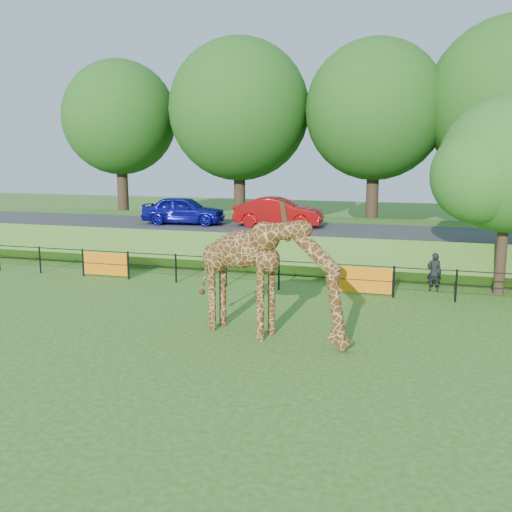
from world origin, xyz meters
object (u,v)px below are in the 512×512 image
(giraffe, at_px, (271,279))
(car_red, at_px, (278,212))
(car_blue, at_px, (184,210))
(visitor, at_px, (434,272))
(tree_east, at_px, (511,170))

(giraffe, height_order, car_red, giraffe)
(car_blue, bearing_deg, giraffe, -152.32)
(giraffe, xyz_separation_m, visitor, (4.24, 6.62, -0.93))
(car_red, bearing_deg, visitor, -127.53)
(giraffe, relative_size, car_blue, 1.14)
(visitor, bearing_deg, giraffe, 59.05)
(car_red, distance_m, tree_east, 10.58)
(car_blue, height_order, visitor, car_blue)
(visitor, bearing_deg, car_red, -33.87)
(car_blue, bearing_deg, tree_east, -112.74)
(giraffe, xyz_separation_m, car_blue, (-7.29, 11.16, 0.48))
(car_red, relative_size, visitor, 2.97)
(car_blue, distance_m, car_red, 4.60)
(giraffe, xyz_separation_m, car_red, (-2.71, 11.58, 0.48))
(visitor, relative_size, tree_east, 0.20)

